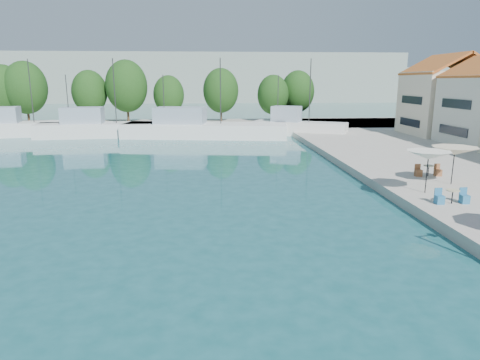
{
  "coord_description": "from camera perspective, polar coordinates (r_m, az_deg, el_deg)",
  "views": [
    {
      "loc": [
        -4.82,
        0.18,
        7.04
      ],
      "look_at": [
        -2.95,
        26.0,
        1.03
      ],
      "focal_mm": 32.0,
      "sensor_mm": 36.0,
      "label": 1
    }
  ],
  "objects": [
    {
      "name": "umbrella_cream",
      "position": [
        30.1,
        26.72,
        3.5
      ],
      "size": [
        2.85,
        2.85,
        2.41
      ],
      "color": "black",
      "rests_on": "quay_right"
    },
    {
      "name": "tree_07",
      "position": [
        69.9,
        4.42,
        11.27
      ],
      "size": [
        5.02,
        5.02,
        7.43
      ],
      "color": "#3F2B19",
      "rests_on": "quay_far"
    },
    {
      "name": "trawler_01",
      "position": [
        63.13,
        -27.62,
        6.17
      ],
      "size": [
        17.66,
        7.76,
        10.2
      ],
      "rotation": [
        0.0,
        0.0,
        0.2
      ],
      "color": "silver",
      "rests_on": "ground"
    },
    {
      "name": "building_06",
      "position": [
        58.45,
        25.86,
        10.28
      ],
      "size": [
        9.0,
        8.8,
        10.2
      ],
      "color": "beige",
      "rests_on": "quay_right"
    },
    {
      "name": "tree_03",
      "position": [
        73.83,
        -19.43,
        11.01
      ],
      "size": [
        5.52,
        5.52,
        8.18
      ],
      "color": "#3F2B19",
      "rests_on": "quay_far"
    },
    {
      "name": "tree_08",
      "position": [
        73.17,
        7.68,
        11.61
      ],
      "size": [
        5.52,
        5.52,
        8.18
      ],
      "color": "#3F2B19",
      "rests_on": "quay_far"
    },
    {
      "name": "quay_far",
      "position": [
        67.24,
        -6.88,
        7.23
      ],
      "size": [
        90.0,
        16.0,
        0.6
      ],
      "primitive_type": "cube",
      "color": "#A49F94",
      "rests_on": "ground"
    },
    {
      "name": "cafe_table_03",
      "position": [
        32.33,
        23.8,
        0.98
      ],
      "size": [
        1.82,
        0.7,
        0.76
      ],
      "color": "black",
      "rests_on": "quay_right"
    },
    {
      "name": "tree_05",
      "position": [
        71.6,
        -9.49,
        11.14
      ],
      "size": [
        4.97,
        4.97,
        7.36
      ],
      "color": "#3F2B19",
      "rests_on": "quay_far"
    },
    {
      "name": "tree_01",
      "position": [
        75.42,
        -28.96,
        10.49
      ],
      "size": [
        6.02,
        6.02,
        8.91
      ],
      "color": "#3F2B19",
      "rests_on": "quay_far"
    },
    {
      "name": "tree_02",
      "position": [
        74.06,
        -26.7,
        10.95
      ],
      "size": [
        6.37,
        6.37,
        9.43
      ],
      "color": "#3F2B19",
      "rests_on": "quay_far"
    },
    {
      "name": "hill_east",
      "position": [
        185.33,
        10.11,
        12.56
      ],
      "size": [
        140.0,
        40.0,
        12.0
      ],
      "primitive_type": "cube",
      "color": "gray",
      "rests_on": "ground"
    },
    {
      "name": "tree_06",
      "position": [
        70.88,
        -2.57,
        11.82
      ],
      "size": [
        5.74,
        5.74,
        8.5
      ],
      "color": "#3F2B19",
      "rests_on": "quay_far"
    },
    {
      "name": "trawler_03",
      "position": [
        54.84,
        -5.27,
        6.77
      ],
      "size": [
        21.08,
        8.16,
        10.2
      ],
      "rotation": [
        0.0,
        0.0,
        -0.14
      ],
      "color": "white",
      "rests_on": "ground"
    },
    {
      "name": "umbrella_white",
      "position": [
        27.09,
        23.85,
        3.05
      ],
      "size": [
        2.57,
        2.57,
        2.5
      ],
      "color": "black",
      "rests_on": "quay_right"
    },
    {
      "name": "trawler_04",
      "position": [
        57.34,
        7.63,
        6.98
      ],
      "size": [
        12.33,
        8.14,
        10.2
      ],
      "rotation": [
        0.0,
        0.0,
        -0.45
      ],
      "color": "silver",
      "rests_on": "ground"
    },
    {
      "name": "trawler_02",
      "position": [
        58.0,
        -18.13,
        6.52
      ],
      "size": [
        16.76,
        5.63,
        10.2
      ],
      "rotation": [
        0.0,
        0.0,
        0.08
      ],
      "color": "silver",
      "rests_on": "ground"
    },
    {
      "name": "hill_west",
      "position": [
        161.8,
        -13.44,
        13.07
      ],
      "size": [
        180.0,
        40.0,
        16.0
      ],
      "primitive_type": "cube",
      "color": "gray",
      "rests_on": "ground"
    },
    {
      "name": "tree_04",
      "position": [
        71.83,
        -14.9,
        12.0
      ],
      "size": [
        6.58,
        6.58,
        9.75
      ],
      "color": "#3F2B19",
      "rests_on": "quay_far"
    },
    {
      "name": "cafe_table_02",
      "position": [
        25.63,
        26.42,
        -2.22
      ],
      "size": [
        1.82,
        0.7,
        0.76
      ],
      "color": "black",
      "rests_on": "quay_right"
    }
  ]
}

